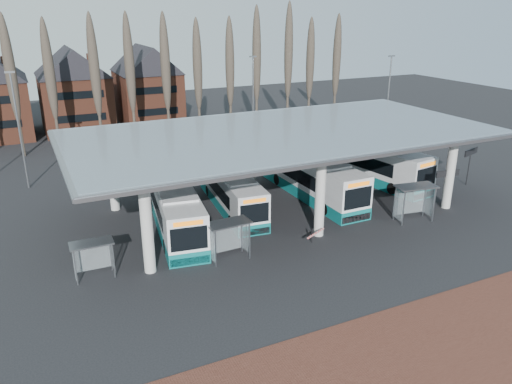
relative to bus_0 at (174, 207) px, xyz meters
name	(u,v)px	position (x,y,z in m)	size (l,w,h in m)	color
ground	(338,249)	(8.71, -8.16, -1.60)	(140.00, 140.00, 0.00)	black
brick_strip	(487,356)	(8.71, -20.16, -1.59)	(70.00, 10.00, 0.03)	#582F23
station_canopy	(283,139)	(8.71, -0.16, 4.08)	(32.00, 16.00, 6.34)	beige
poplar_row	(181,65)	(8.71, 24.84, 7.17)	(45.10, 1.10, 14.50)	#473D33
townhouse_row	(33,86)	(-7.04, 35.84, 4.34)	(36.80, 10.30, 12.25)	brown
lamp_post_a	(19,129)	(-9.29, 13.84, 3.73)	(0.80, 0.16, 10.17)	slate
lamp_post_b	(253,100)	(14.71, 17.84, 3.73)	(0.80, 0.16, 10.17)	slate
lamp_post_c	(388,100)	(28.71, 11.84, 3.73)	(0.80, 0.16, 10.17)	slate
bus_0	(174,207)	(0.00, 0.00, 0.00)	(4.37, 12.49, 3.40)	white
bus_1	(231,190)	(5.18, 1.73, -0.14)	(3.59, 11.39, 3.11)	white
bus_2	(311,177)	(12.35, 1.38, 0.07)	(2.80, 12.80, 3.55)	white
bus_3	(368,162)	(19.46, 2.87, 0.08)	(4.57, 13.08, 3.56)	white
shelter_0	(92,251)	(-6.42, -4.84, 0.06)	(2.49, 1.29, 2.29)	gray
shelter_1	(228,232)	(1.64, -6.12, 0.25)	(2.81, 1.51, 2.55)	gray
shelter_2	(414,195)	(16.51, -6.40, 0.42)	(3.19, 1.94, 2.78)	gray
info_sign_0	(447,176)	(20.54, -5.58, 1.03)	(2.11, 0.38, 3.14)	black
info_sign_1	(471,155)	(26.51, -2.40, 1.24)	(2.20, 0.82, 3.39)	black
barrier	(315,234)	(7.66, -6.83, -0.82)	(1.85, 0.98, 1.01)	black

